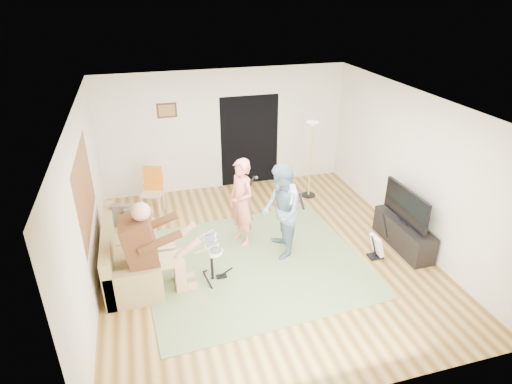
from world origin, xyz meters
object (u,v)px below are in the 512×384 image
guitar_spare (377,245)px  television (406,205)px  tv_cabinet (403,234)px  torchiere_lamp (311,146)px  drum_kit (212,263)px  guitarist (281,212)px  sofa (128,255)px  singer (241,203)px  dining_chair (153,197)px

guitar_spare → television: bearing=17.8°
tv_cabinet → torchiere_lamp: bearing=110.1°
drum_kit → guitarist: 1.44m
sofa → drum_kit: size_ratio=2.80×
singer → guitar_spare: 2.47m
dining_chair → tv_cabinet: dining_chair is taller
guitarist → torchiere_lamp: bearing=153.9°
drum_kit → tv_cabinet: bearing=0.5°
singer → television: size_ratio=1.35×
singer → tv_cabinet: singer is taller
guitar_spare → television: 0.86m
dining_chair → sofa: bearing=-86.7°
guitar_spare → sofa: bearing=169.0°
sofa → guitar_spare: bearing=-11.0°
sofa → singer: 2.11m
torchiere_lamp → dining_chair: torchiere_lamp is taller
sofa → guitar_spare: guitar_spare is taller
drum_kit → television: (3.45, 0.03, 0.53)m
torchiere_lamp → tv_cabinet: (0.86, -2.36, -0.93)m
television → sofa: bearing=172.5°
guitarist → guitar_spare: (1.58, -0.57, -0.59)m
sofa → singer: bearing=8.7°
guitarist → television: bearing=88.2°
singer → sofa: bearing=-102.9°
tv_cabinet → television: bearing=-180.0°
dining_chair → tv_cabinet: size_ratio=0.68×
drum_kit → guitar_spare: (2.86, -0.16, -0.07)m
guitar_spare → drum_kit: bearing=176.8°
drum_kit → singer: 1.30m
torchiere_lamp → dining_chair: size_ratio=1.80×
sofa → tv_cabinet: size_ratio=1.47×
sofa → television: television is taller
sofa → dining_chair: (0.53, 1.95, 0.06)m
guitar_spare → tv_cabinet: 0.67m
guitar_spare → tv_cabinet: size_ratio=0.62×
guitar_spare → television: television is taller
drum_kit → television: size_ratio=0.61×
torchiere_lamp → drum_kit: bearing=-137.8°
singer → dining_chair: size_ratio=1.71×
torchiere_lamp → tv_cabinet: size_ratio=1.23×
singer → guitarist: bearing=23.8°
tv_cabinet → singer: bearing=161.4°
sofa → singer: singer is taller
drum_kit → television: television is taller
singer → television: 2.87m
sofa → guitar_spare: 4.23m
guitar_spare → television: size_ratio=0.72×
singer → television: (2.72, -0.93, 0.03)m
singer → guitarist: size_ratio=0.97×
sofa → dining_chair: dining_chair is taller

